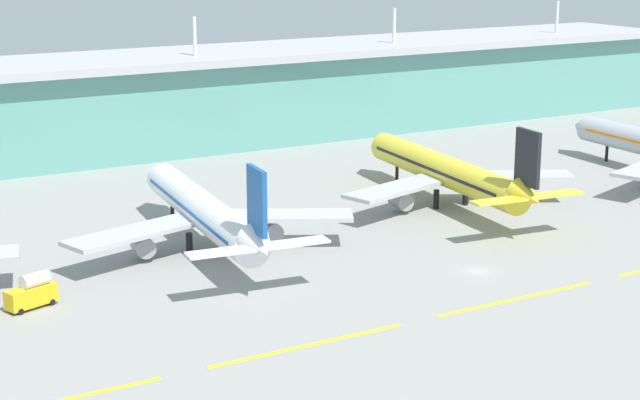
% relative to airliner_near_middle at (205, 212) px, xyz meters
% --- Properties ---
extents(ground_plane, '(600.00, 600.00, 0.00)m').
position_rel_airliner_near_middle_xyz_m(ground_plane, '(31.52, -31.42, -6.44)').
color(ground_plane, gray).
extents(terminal_building, '(288.00, 34.00, 31.46)m').
position_rel_airliner_near_middle_xyz_m(terminal_building, '(31.52, 80.58, 4.99)').
color(terminal_building, '#5B9E93').
rests_on(terminal_building, ground).
extents(airliner_near_middle, '(48.49, 58.94, 18.90)m').
position_rel_airliner_near_middle_xyz_m(airliner_near_middle, '(0.00, 0.00, 0.00)').
color(airliner_near_middle, white).
rests_on(airliner_near_middle, ground).
extents(airliner_far_middle, '(48.53, 60.16, 18.90)m').
position_rel_airliner_near_middle_xyz_m(airliner_far_middle, '(51.69, 3.38, 0.00)').
color(airliner_far_middle, yellow).
rests_on(airliner_far_middle, ground).
extents(taxiway_stripe_mid_west, '(28.00, 0.70, 0.04)m').
position_rel_airliner_near_middle_xyz_m(taxiway_stripe_mid_west, '(-5.48, -43.97, -6.42)').
color(taxiway_stripe_mid_west, yellow).
rests_on(taxiway_stripe_mid_west, ground).
extents(taxiway_stripe_centre, '(28.00, 0.70, 0.04)m').
position_rel_airliner_near_middle_xyz_m(taxiway_stripe_centre, '(28.52, -43.97, -6.42)').
color(taxiway_stripe_centre, yellow).
rests_on(taxiway_stripe_centre, ground).
extents(fuel_truck, '(7.65, 4.70, 4.95)m').
position_rel_airliner_near_middle_xyz_m(fuel_truck, '(-31.94, -12.83, -4.18)').
color(fuel_truck, gold).
rests_on(fuel_truck, ground).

